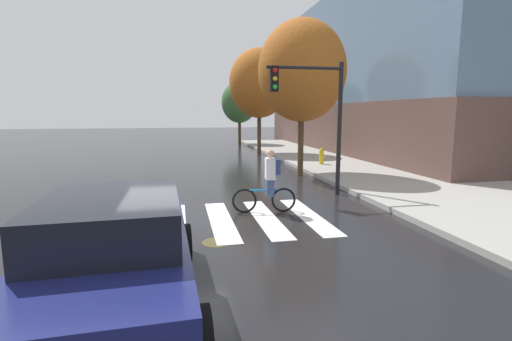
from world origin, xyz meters
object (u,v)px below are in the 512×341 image
(cyclist, at_px, (269,181))
(fire_hydrant, at_px, (321,156))
(street_tree_mid, at_px, (259,83))
(street_tree_far, at_px, (239,102))
(sedan_near, at_px, (115,252))
(street_tree_near, at_px, (302,71))
(manhole_cover, at_px, (217,242))
(traffic_light_near, at_px, (315,106))

(cyclist, distance_m, fire_hydrant, 8.99)
(street_tree_mid, distance_m, street_tree_far, 7.54)
(sedan_near, relative_size, street_tree_near, 0.73)
(street_tree_near, bearing_deg, manhole_cover, -119.28)
(sedan_near, bearing_deg, street_tree_mid, 72.28)
(sedan_near, distance_m, traffic_light_near, 8.30)
(cyclist, bearing_deg, sedan_near, -125.05)
(traffic_light_near, relative_size, street_tree_near, 0.65)
(traffic_light_near, bearing_deg, street_tree_mid, 86.39)
(sedan_near, xyz_separation_m, street_tree_far, (5.75, 25.66, 2.67))
(traffic_light_near, relative_size, street_tree_mid, 0.64)
(cyclist, relative_size, fire_hydrant, 2.19)
(manhole_cover, xyz_separation_m, street_tree_mid, (4.24, 15.77, 4.45))
(street_tree_mid, bearing_deg, cyclist, -100.97)
(sedan_near, height_order, street_tree_mid, street_tree_mid)
(manhole_cover, height_order, cyclist, cyclist)
(fire_hydrant, bearing_deg, sedan_near, -122.04)
(street_tree_mid, bearing_deg, sedan_near, -107.72)
(manhole_cover, bearing_deg, sedan_near, -123.06)
(street_tree_near, relative_size, street_tree_mid, 0.97)
(sedan_near, xyz_separation_m, cyclist, (3.16, 4.51, 0.02))
(manhole_cover, distance_m, street_tree_far, 23.88)
(cyclist, height_order, street_tree_far, street_tree_far)
(traffic_light_near, xyz_separation_m, fire_hydrant, (2.62, 6.02, -2.33))
(street_tree_mid, relative_size, street_tree_far, 1.27)
(street_tree_near, xyz_separation_m, street_tree_far, (-0.13, 15.55, -0.84))
(cyclist, distance_m, street_tree_far, 21.48)
(cyclist, distance_m, street_tree_near, 7.14)
(cyclist, bearing_deg, manhole_cover, -127.24)
(manhole_cover, distance_m, traffic_light_near, 5.92)
(cyclist, xyz_separation_m, street_tree_near, (2.73, 5.60, 3.49))
(manhole_cover, distance_m, cyclist, 2.76)
(sedan_near, distance_m, street_tree_mid, 19.44)
(street_tree_far, bearing_deg, street_tree_near, -89.51)
(street_tree_near, xyz_separation_m, street_tree_mid, (-0.07, 8.08, 0.12))
(manhole_cover, xyz_separation_m, street_tree_near, (4.31, 7.69, 4.33))
(street_tree_near, bearing_deg, street_tree_mid, 90.52)
(fire_hydrant, relative_size, street_tree_mid, 0.12)
(sedan_near, height_order, traffic_light_near, traffic_light_near)
(street_tree_near, distance_m, street_tree_mid, 8.08)
(cyclist, relative_size, traffic_light_near, 0.41)
(cyclist, height_order, traffic_light_near, traffic_light_near)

